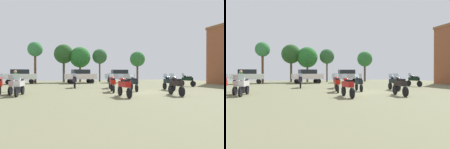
% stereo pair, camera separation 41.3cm
% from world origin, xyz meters
% --- Properties ---
extents(ground_plane, '(44.00, 52.00, 0.02)m').
position_xyz_m(ground_plane, '(0.00, 0.00, 0.01)').
color(ground_plane, '#6D6E4E').
extents(motorcycle_1, '(0.74, 2.17, 1.49)m').
position_xyz_m(motorcycle_1, '(8.43, 4.27, 0.75)').
color(motorcycle_1, black).
rests_on(motorcycle_1, ground).
extents(motorcycle_2, '(0.62, 2.24, 1.48)m').
position_xyz_m(motorcycle_2, '(-2.10, -3.17, 0.75)').
color(motorcycle_2, black).
rests_on(motorcycle_2, ground).
extents(motorcycle_3, '(0.63, 2.13, 1.44)m').
position_xyz_m(motorcycle_3, '(0.23, 0.63, 0.73)').
color(motorcycle_3, black).
rests_on(motorcycle_3, ground).
extents(motorcycle_4, '(0.65, 2.24, 1.50)m').
position_xyz_m(motorcycle_4, '(1.62, -3.39, 0.76)').
color(motorcycle_4, black).
rests_on(motorcycle_4, ground).
extents(motorcycle_5, '(0.62, 2.23, 1.46)m').
position_xyz_m(motorcycle_5, '(3.55, 0.48, 0.74)').
color(motorcycle_5, black).
rests_on(motorcycle_5, ground).
extents(motorcycle_6, '(0.77, 2.14, 1.44)m').
position_xyz_m(motorcycle_6, '(-9.07, 0.80, 0.73)').
color(motorcycle_6, black).
rests_on(motorcycle_6, ground).
extents(motorcycle_7, '(0.65, 2.28, 1.49)m').
position_xyz_m(motorcycle_7, '(-8.61, -0.41, 0.75)').
color(motorcycle_7, black).
rests_on(motorcycle_7, ground).
extents(motorcycle_8, '(0.62, 2.23, 1.47)m').
position_xyz_m(motorcycle_8, '(-4.11, 5.69, 0.75)').
color(motorcycle_8, black).
rests_on(motorcycle_8, ground).
extents(motorcycle_10, '(0.80, 2.27, 1.50)m').
position_xyz_m(motorcycle_10, '(-0.84, 4.16, 0.76)').
color(motorcycle_10, black).
rests_on(motorcycle_10, ground).
extents(motorcycle_12, '(0.72, 2.18, 1.47)m').
position_xyz_m(motorcycle_12, '(-1.79, 0.28, 0.74)').
color(motorcycle_12, black).
rests_on(motorcycle_12, ground).
extents(car_1, '(4.46, 2.21, 2.00)m').
position_xyz_m(car_1, '(-10.32, 15.51, 1.19)').
color(car_1, black).
rests_on(car_1, ground).
extents(car_2, '(4.43, 2.13, 2.00)m').
position_xyz_m(car_2, '(3.95, 14.61, 1.19)').
color(car_2, black).
rests_on(car_2, ground).
extents(car_3, '(4.53, 2.45, 2.00)m').
position_xyz_m(car_3, '(-2.12, 14.25, 1.19)').
color(car_3, black).
rests_on(car_3, ground).
extents(person_1, '(0.48, 0.48, 1.76)m').
position_xyz_m(person_1, '(-9.34, 3.32, 1.05)').
color(person_1, '#2A243F').
rests_on(person_1, ground).
extents(tree_1, '(2.66, 2.66, 5.27)m').
position_xyz_m(tree_1, '(8.43, 17.80, 3.92)').
color(tree_1, '#4C3B31').
rests_on(tree_1, ground).
extents(tree_2, '(2.50, 2.50, 5.54)m').
position_xyz_m(tree_2, '(1.78, 18.50, 4.27)').
color(tree_2, brown).
rests_on(tree_2, ground).
extents(tree_3, '(2.20, 2.20, 6.17)m').
position_xyz_m(tree_3, '(-8.43, 17.50, 4.96)').
color(tree_3, brown).
rests_on(tree_3, ground).
extents(tree_4, '(3.39, 3.39, 5.76)m').
position_xyz_m(tree_4, '(-1.55, 18.45, 4.07)').
color(tree_4, brown).
rests_on(tree_4, ground).
extents(tree_7, '(3.14, 3.14, 6.17)m').
position_xyz_m(tree_7, '(-4.11, 19.12, 4.58)').
color(tree_7, brown).
rests_on(tree_7, ground).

